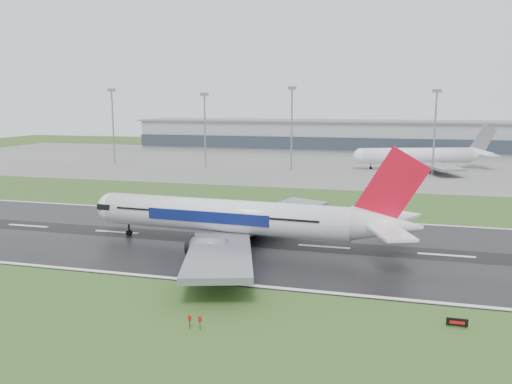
# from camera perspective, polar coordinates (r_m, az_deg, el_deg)

# --- Properties ---
(ground) EXTENTS (520.00, 520.00, 0.00)m
(ground) POSITION_cam_1_polar(r_m,az_deg,el_deg) (90.45, 7.53, -6.06)
(ground) COLOR #2C4F1D
(ground) RESTS_ON ground
(runway) EXTENTS (400.00, 45.00, 0.10)m
(runway) POSITION_cam_1_polar(r_m,az_deg,el_deg) (90.44, 7.53, -6.03)
(runway) COLOR black
(runway) RESTS_ON ground
(apron) EXTENTS (400.00, 130.00, 0.08)m
(apron) POSITION_cam_1_polar(r_m,az_deg,el_deg) (213.06, 11.88, 2.99)
(apron) COLOR slate
(apron) RESTS_ON ground
(terminal) EXTENTS (240.00, 36.00, 15.00)m
(terminal) POSITION_cam_1_polar(r_m,az_deg,el_deg) (272.12, 12.63, 5.99)
(terminal) COLOR gray
(terminal) RESTS_ON ground
(main_airliner) EXTENTS (61.37, 58.75, 17.22)m
(main_airliner) POSITION_cam_1_polar(r_m,az_deg,el_deg) (88.06, -1.16, -0.59)
(main_airliner) COLOR white
(main_airliner) RESTS_ON runway
(parked_airliner) EXTENTS (69.42, 67.07, 16.27)m
(parked_airliner) POSITION_cam_1_polar(r_m,az_deg,el_deg) (203.75, 17.95, 4.73)
(parked_airliner) COLOR white
(parked_airliner) RESTS_ON apron
(runway_sign) EXTENTS (2.31, 0.44, 1.04)m
(runway_sign) POSITION_cam_1_polar(r_m,az_deg,el_deg) (63.17, 21.35, -13.32)
(runway_sign) COLOR black
(runway_sign) RESTS_ON ground
(floodmast_0) EXTENTS (0.64, 0.64, 29.04)m
(floodmast_0) POSITION_cam_1_polar(r_m,az_deg,el_deg) (215.99, -15.51, 6.79)
(floodmast_0) COLOR gray
(floodmast_0) RESTS_ON ground
(floodmast_1) EXTENTS (0.64, 0.64, 27.28)m
(floodmast_1) POSITION_cam_1_polar(r_m,az_deg,el_deg) (199.24, -5.66, 6.62)
(floodmast_1) COLOR gray
(floodmast_1) RESTS_ON ground
(floodmast_2) EXTENTS (0.64, 0.64, 29.35)m
(floodmast_2) POSITION_cam_1_polar(r_m,az_deg,el_deg) (190.06, 3.96, 6.80)
(floodmast_2) COLOR gray
(floodmast_2) RESTS_ON ground
(floodmast_3) EXTENTS (0.64, 0.64, 28.01)m
(floodmast_3) POSITION_cam_1_polar(r_m,az_deg,el_deg) (187.18, 19.14, 6.04)
(floodmast_3) COLOR gray
(floodmast_3) RESTS_ON ground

